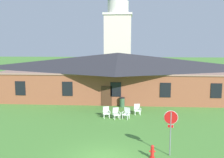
% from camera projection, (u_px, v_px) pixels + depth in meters
% --- Properties ---
extents(brick_building, '(26.33, 10.40, 5.33)m').
position_uv_depth(brick_building, '(118.00, 74.00, 31.13)').
color(brick_building, brown).
rests_on(brick_building, ground).
extents(dome_tower, '(5.18, 5.18, 17.41)m').
position_uv_depth(dome_tower, '(118.00, 35.00, 46.99)').
color(dome_tower, beige).
rests_on(dome_tower, ground).
extents(stop_sign, '(0.80, 0.10, 2.71)m').
position_uv_depth(stop_sign, '(171.00, 124.00, 14.70)').
color(stop_sign, slate).
rests_on(stop_sign, ground).
extents(lawn_chair_by_porch, '(0.73, 0.77, 0.96)m').
position_uv_depth(lawn_chair_by_porch, '(106.00, 112.00, 22.49)').
color(lawn_chair_by_porch, silver).
rests_on(lawn_chair_by_porch, ground).
extents(lawn_chair_near_door, '(0.76, 0.82, 0.96)m').
position_uv_depth(lawn_chair_near_door, '(116.00, 113.00, 22.13)').
color(lawn_chair_near_door, silver).
rests_on(lawn_chair_near_door, ground).
extents(lawn_chair_left_end, '(0.77, 0.82, 0.96)m').
position_uv_depth(lawn_chair_left_end, '(126.00, 113.00, 22.15)').
color(lawn_chair_left_end, white).
rests_on(lawn_chair_left_end, ground).
extents(lawn_chair_middle, '(0.69, 0.73, 0.96)m').
position_uv_depth(lawn_chair_middle, '(137.00, 109.00, 23.45)').
color(lawn_chair_middle, white).
rests_on(lawn_chair_middle, ground).
extents(fire_hydrant, '(0.36, 0.28, 0.79)m').
position_uv_depth(fire_hydrant, '(152.00, 152.00, 14.59)').
color(fire_hydrant, red).
rests_on(fire_hydrant, ground).
extents(trash_bin, '(0.56, 0.56, 0.98)m').
position_uv_depth(trash_bin, '(122.00, 102.00, 26.17)').
color(trash_bin, '#335638').
rests_on(trash_bin, ground).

